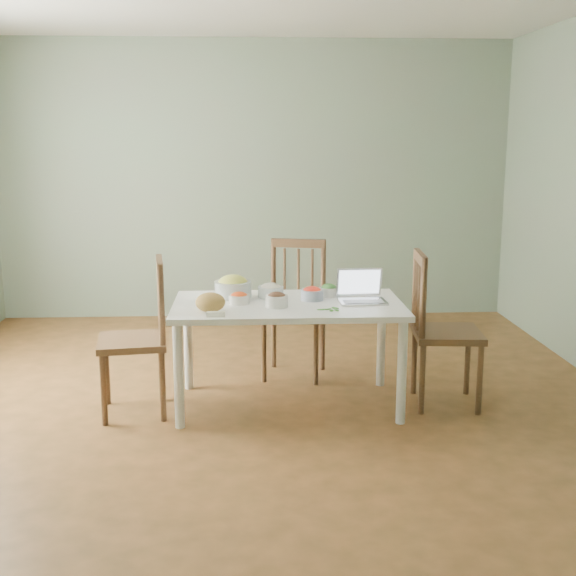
{
  "coord_description": "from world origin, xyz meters",
  "views": [
    {
      "loc": [
        -0.05,
        -4.79,
        1.78
      ],
      "look_at": [
        0.19,
        -0.07,
        0.81
      ],
      "focal_mm": 45.97,
      "sensor_mm": 36.0,
      "label": 1
    }
  ],
  "objects": [
    {
      "name": "chair_far",
      "position": [
        0.27,
        0.55,
        0.51
      ],
      "size": [
        0.54,
        0.52,
        1.02
      ],
      "primitive_type": null,
      "rotation": [
        0.0,
        0.0,
        -0.23
      ],
      "color": "#402E19",
      "rests_on": "floor"
    },
    {
      "name": "chair_left",
      "position": [
        -0.82,
        -0.16,
        0.51
      ],
      "size": [
        0.49,
        0.5,
        1.02
      ],
      "primitive_type": null,
      "rotation": [
        0.0,
        0.0,
        -1.43
      ],
      "color": "#402E19",
      "rests_on": "floor"
    },
    {
      "name": "wall_front",
      "position": [
        0.0,
        -2.5,
        1.35
      ],
      "size": [
        5.0,
        0.0,
        2.7
      ],
      "primitive_type": "cube",
      "color": "slate",
      "rests_on": "ground"
    },
    {
      "name": "bowl_mushroom",
      "position": [
        0.12,
        -0.18,
        0.75
      ],
      "size": [
        0.15,
        0.15,
        0.09
      ],
      "primitive_type": null,
      "rotation": [
        0.0,
        0.0,
        -0.05
      ],
      "color": "black",
      "rests_on": "dining_table"
    },
    {
      "name": "bowl_squash",
      "position": [
        -0.17,
        0.13,
        0.78
      ],
      "size": [
        0.29,
        0.29,
        0.15
      ],
      "primitive_type": null,
      "rotation": [
        0.0,
        0.0,
        -0.19
      ],
      "color": "gold",
      "rests_on": "dining_table"
    },
    {
      "name": "basil_bunch",
      "position": [
        0.44,
        -0.28,
        0.72
      ],
      "size": [
        0.17,
        0.17,
        0.02
      ],
      "primitive_type": null,
      "color": "#1C6913",
      "rests_on": "dining_table"
    },
    {
      "name": "bread_boule",
      "position": [
        -0.3,
        -0.3,
        0.77
      ],
      "size": [
        0.22,
        0.22,
        0.12
      ],
      "primitive_type": "ellipsoid",
      "rotation": [
        0.0,
        0.0,
        0.19
      ],
      "color": "tan",
      "rests_on": "dining_table"
    },
    {
      "name": "bowl_carrot",
      "position": [
        -0.13,
        -0.08,
        0.74
      ],
      "size": [
        0.17,
        0.17,
        0.08
      ],
      "primitive_type": null,
      "rotation": [
        0.0,
        0.0,
        0.29
      ],
      "color": "#CE5727",
      "rests_on": "dining_table"
    },
    {
      "name": "wall_back",
      "position": [
        0.0,
        2.5,
        1.35
      ],
      "size": [
        5.0,
        0.0,
        2.7
      ],
      "primitive_type": "cube",
      "color": "slate",
      "rests_on": "ground"
    },
    {
      "name": "bowl_redpep",
      "position": [
        0.36,
        0.01,
        0.75
      ],
      "size": [
        0.19,
        0.19,
        0.09
      ],
      "primitive_type": null,
      "rotation": [
        0.0,
        0.0,
        0.34
      ],
      "color": "red",
      "rests_on": "dining_table"
    },
    {
      "name": "chair_right",
      "position": [
        1.26,
        -0.11,
        0.52
      ],
      "size": [
        0.48,
        0.5,
        1.04
      ],
      "primitive_type": null,
      "rotation": [
        0.0,
        0.0,
        1.48
      ],
      "color": "#402E19",
      "rests_on": "floor"
    },
    {
      "name": "floor",
      "position": [
        0.0,
        0.0,
        0.0
      ],
      "size": [
        5.0,
        5.0,
        0.0
      ],
      "primitive_type": "cube",
      "color": "#493116",
      "rests_on": "ground"
    },
    {
      "name": "flatbread",
      "position": [
        0.45,
        0.25,
        0.71
      ],
      "size": [
        0.2,
        0.2,
        0.02
      ],
      "primitive_type": "cylinder",
      "rotation": [
        0.0,
        0.0,
        0.16
      ],
      "color": "beige",
      "rests_on": "dining_table"
    },
    {
      "name": "butter_stick",
      "position": [
        -0.26,
        -0.43,
        0.72
      ],
      "size": [
        0.11,
        0.03,
        0.03
      ],
      "primitive_type": "cube",
      "rotation": [
        0.0,
        0.0,
        0.0
      ],
      "color": "white",
      "rests_on": "dining_table"
    },
    {
      "name": "bowl_onion",
      "position": [
        0.09,
        0.12,
        0.75
      ],
      "size": [
        0.18,
        0.18,
        0.09
      ],
      "primitive_type": null,
      "rotation": [
        0.0,
        0.0,
        -0.05
      ],
      "color": "beige",
      "rests_on": "dining_table"
    },
    {
      "name": "dining_table",
      "position": [
        0.19,
        -0.07,
        0.35
      ],
      "size": [
        1.51,
        0.85,
        0.71
      ],
      "primitive_type": null,
      "color": "white",
      "rests_on": "floor"
    },
    {
      "name": "laptop",
      "position": [
        0.69,
        -0.09,
        0.81
      ],
      "size": [
        0.32,
        0.28,
        0.21
      ],
      "primitive_type": null,
      "rotation": [
        0.0,
        0.0,
        0.04
      ],
      "color": "silver",
      "rests_on": "dining_table"
    },
    {
      "name": "bowl_broccoli",
      "position": [
        0.48,
        0.12,
        0.75
      ],
      "size": [
        0.14,
        0.14,
        0.08
      ],
      "primitive_type": null,
      "rotation": [
        0.0,
        0.0,
        0.05
      ],
      "color": "#28682D",
      "rests_on": "dining_table"
    }
  ]
}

